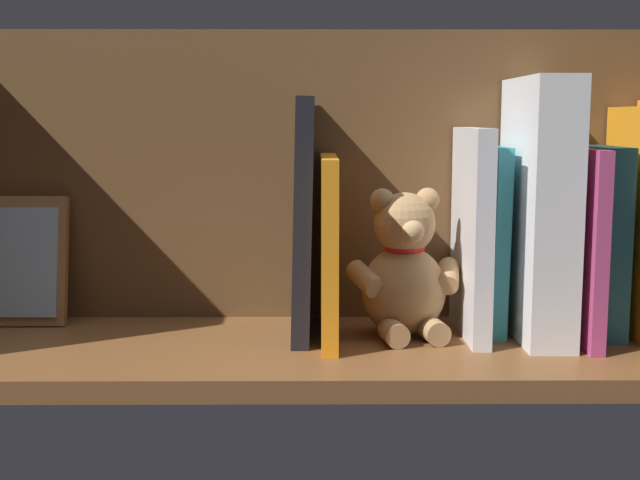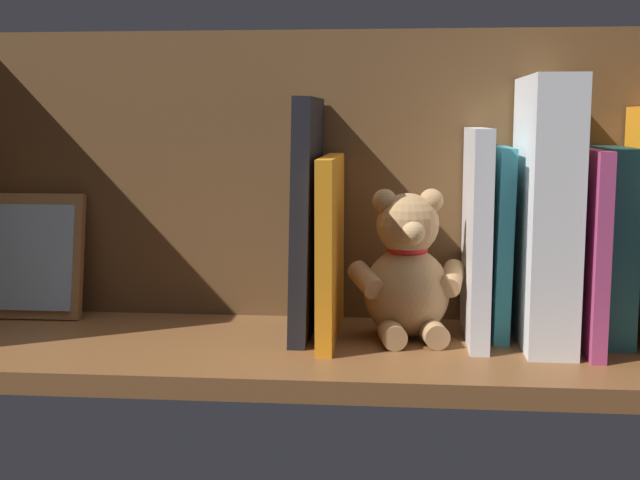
% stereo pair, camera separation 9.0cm
% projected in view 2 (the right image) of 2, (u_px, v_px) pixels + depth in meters
% --- Properties ---
extents(ground_plane, '(0.91, 0.28, 0.02)m').
position_uv_depth(ground_plane, '(320.00, 351.00, 0.92)').
color(ground_plane, brown).
extents(shelf_back_panel, '(0.91, 0.02, 0.33)m').
position_uv_depth(shelf_back_panel, '(329.00, 176.00, 1.01)').
color(shelf_back_panel, brown).
rests_on(shelf_back_panel, ground_plane).
extents(book_2, '(0.03, 0.13, 0.20)m').
position_uv_depth(book_2, '(611.00, 244.00, 0.91)').
color(book_2, teal).
rests_on(book_2, ground_plane).
extents(book_3, '(0.01, 0.17, 0.20)m').
position_uv_depth(book_3, '(585.00, 247.00, 0.89)').
color(book_3, '#B23F72').
rests_on(book_3, ground_plane).
extents(dictionary_thick_white, '(0.05, 0.17, 0.28)m').
position_uv_depth(dictionary_thick_white, '(545.00, 211.00, 0.89)').
color(dictionary_thick_white, white).
rests_on(dictionary_thick_white, ground_plane).
extents(book_4, '(0.02, 0.11, 0.20)m').
position_uv_depth(book_4, '(500.00, 242.00, 0.93)').
color(book_4, teal).
rests_on(book_4, ground_plane).
extents(book_5, '(0.02, 0.15, 0.22)m').
position_uv_depth(book_5, '(476.00, 235.00, 0.91)').
color(book_5, silver).
rests_on(book_5, ground_plane).
extents(teddy_bear, '(0.13, 0.11, 0.16)m').
position_uv_depth(teddy_bear, '(407.00, 273.00, 0.92)').
color(teddy_bear, tan).
rests_on(teddy_bear, ground_plane).
extents(book_6, '(0.02, 0.18, 0.20)m').
position_uv_depth(book_6, '(331.00, 248.00, 0.92)').
color(book_6, orange).
rests_on(book_6, ground_plane).
extents(book_7, '(0.03, 0.15, 0.26)m').
position_uv_depth(book_7, '(307.00, 217.00, 0.93)').
color(book_7, black).
rests_on(book_7, ground_plane).
extents(picture_frame_leaning, '(0.11, 0.04, 0.15)m').
position_uv_depth(picture_frame_leaning, '(36.00, 256.00, 1.02)').
color(picture_frame_leaning, '#9E6B3D').
rests_on(picture_frame_leaning, ground_plane).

